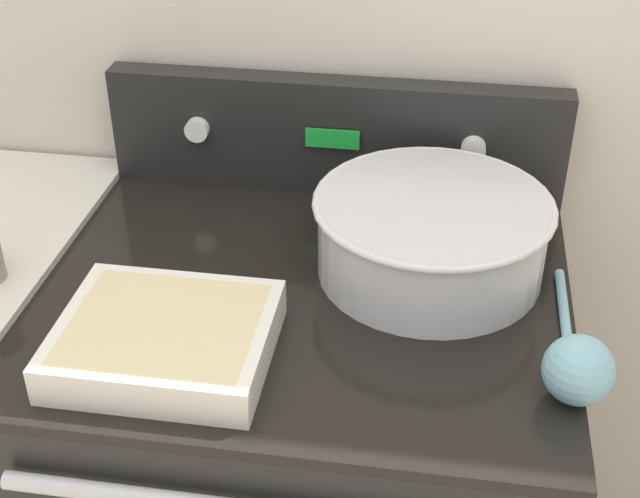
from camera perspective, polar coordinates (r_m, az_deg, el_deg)
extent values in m
cube|color=black|center=(1.31, -0.98, -2.86)|extent=(0.77, 0.66, 0.02)
cube|color=black|center=(1.51, 0.98, 7.25)|extent=(0.77, 0.05, 0.20)
cylinder|color=white|center=(1.52, -7.88, 7.56)|extent=(0.04, 0.02, 0.04)
cylinder|color=white|center=(1.47, 9.79, 6.32)|extent=(0.04, 0.02, 0.04)
cube|color=green|center=(1.48, 0.80, 7.07)|extent=(0.09, 0.01, 0.03)
cylinder|color=silver|center=(1.31, 7.12, 0.78)|extent=(0.33, 0.33, 0.12)
torus|color=silver|center=(1.29, 7.29, 2.90)|extent=(0.35, 0.35, 0.01)
cylinder|color=beige|center=(1.29, 7.25, 2.40)|extent=(0.31, 0.31, 0.02)
cube|color=silver|center=(1.18, -9.87, -5.73)|extent=(0.27, 0.24, 0.05)
cube|color=beige|center=(1.17, -9.92, -5.26)|extent=(0.24, 0.21, 0.03)
cylinder|color=#7AB2C6|center=(1.26, 15.46, -4.86)|extent=(0.01, 0.27, 0.01)
sphere|color=#7AB2C6|center=(1.13, 16.20, -7.44)|extent=(0.09, 0.09, 0.09)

